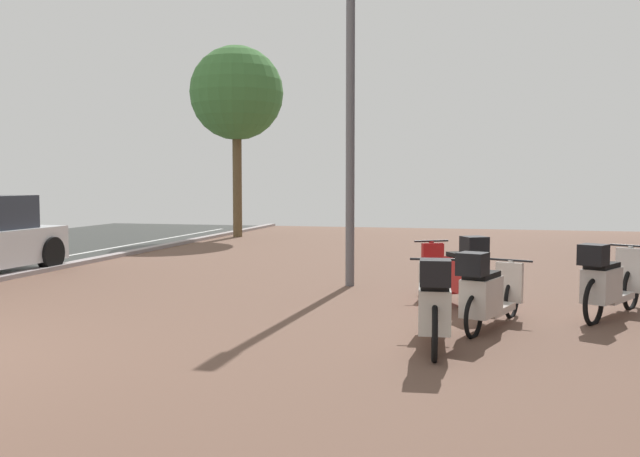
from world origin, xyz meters
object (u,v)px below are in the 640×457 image
object	(u,v)px
scooter_mid	(457,273)
street_tree	(237,94)
lamp_post	(350,94)
scooter_far	(487,293)
scooter_near	(608,283)
scooter_extra	(434,305)

from	to	relation	value
scooter_mid	street_tree	distance (m)	12.91
lamp_post	scooter_far	bearing A→B (deg)	-53.53
scooter_near	scooter_mid	world-z (taller)	scooter_mid
scooter_near	lamp_post	bearing A→B (deg)	152.34
lamp_post	scooter_extra	bearing A→B (deg)	-67.22
scooter_far	lamp_post	bearing A→B (deg)	126.47
scooter_near	scooter_extra	bearing A→B (deg)	-133.21
scooter_extra	street_tree	distance (m)	14.88
scooter_near	lamp_post	xyz separation A→B (m)	(-3.54, 1.85, 2.57)
scooter_near	scooter_far	size ratio (longest dim) A/B	0.98
scooter_extra	lamp_post	world-z (taller)	lamp_post
scooter_near	scooter_far	xyz separation A→B (m)	(-1.41, -1.03, -0.02)
street_tree	scooter_mid	bearing A→B (deg)	-55.81
scooter_near	street_tree	xyz separation A→B (m)	(-8.74, 10.63, 3.80)
scooter_mid	scooter_far	world-z (taller)	scooter_mid
scooter_far	scooter_extra	distance (m)	1.12
scooter_far	street_tree	world-z (taller)	street_tree
scooter_near	street_tree	distance (m)	14.28
scooter_mid	scooter_extra	bearing A→B (deg)	-92.41
scooter_extra	street_tree	world-z (taller)	street_tree
scooter_far	lamp_post	size ratio (longest dim) A/B	0.32
scooter_extra	lamp_post	bearing A→B (deg)	112.78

